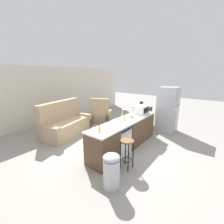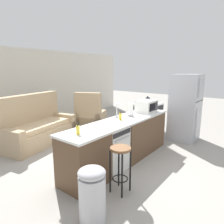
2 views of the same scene
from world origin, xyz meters
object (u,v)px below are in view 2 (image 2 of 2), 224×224
Objects in this scene: refrigerator at (185,108)px; couch at (36,128)px; soap_bottle at (120,117)px; dish_soap_bottle at (78,130)px; stove_range at (148,118)px; trash_bin at (92,194)px; kettle at (148,99)px; bar_stool at (120,160)px; armchair at (90,118)px; paper_towel_roll at (131,110)px; microwave at (146,106)px; dishwasher at (109,148)px.

refrigerator is 0.83× the size of couch.
soap_bottle is 1.15m from dish_soap_bottle.
stove_range is 4.02m from trash_bin.
kettle reaches higher than stove_range.
bar_stool is 0.76m from trash_bin.
armchair is at bearing 57.52° from soap_bottle.
armchair is at bearing 115.01° from stove_range.
refrigerator reaches higher than armchair.
soap_bottle is 1.15m from bar_stool.
paper_towel_roll is (-1.78, 0.60, 0.15)m from refrigerator.
trash_bin is at bearing -165.20° from microwave.
kettle is at bearing 37.71° from stove_range.
couch is at bearing 73.56° from dish_soap_bottle.
armchair reaches higher than stove_range.
couch is (0.72, 2.42, -0.58)m from dish_soap_bottle.
paper_towel_roll is at bearing 26.71° from bar_stool.
refrigerator is at bearing -25.00° from microwave.
soap_bottle is 0.08× the size of couch.
refrigerator is (-0.00, -1.10, 0.44)m from stove_range.
dish_soap_bottle reaches higher than stove_range.
soap_bottle is at bearing -122.48° from armchair.
paper_towel_roll is (-1.79, -0.50, 0.59)m from stove_range.
stove_range is 0.51× the size of refrigerator.
refrigerator reaches higher than kettle.
kettle is (0.17, 1.23, 0.09)m from refrigerator.
soap_bottle is 0.24× the size of bar_stool.
armchair is (1.86, -0.17, -0.04)m from couch.
paper_towel_roll is (-0.61, 0.05, -0.00)m from microwave.
kettle is 0.10× the size of couch.
microwave is at bearing -1.11° from soap_bottle.
paper_towel_roll is at bearing 20.27° from trash_bin.
refrigerator is at bearing -11.93° from dishwasher.
paper_towel_roll is 2.62m from couch.
paper_towel_roll is at bearing -162.19° from kettle.
kettle is at bearing 19.07° from trash_bin.
stove_range is at bearing 11.91° from dishwasher.
paper_towel_roll is at bearing 175.07° from microwave.
dish_soap_bottle is at bearing -170.88° from stove_range.
stove_range is 5.11× the size of dish_soap_bottle.
microwave is 2.06m from bar_stool.
kettle is 1.96m from armchair.
kettle is (1.95, 0.63, -0.05)m from paper_towel_roll.
refrigerator reaches higher than dish_soap_bottle.
couch is at bearing 82.13° from bar_stool.
dishwasher is at bearing 51.31° from bar_stool.
paper_towel_roll is at bearing 4.22° from soap_bottle.
refrigerator reaches higher than microwave.
dish_soap_bottle is at bearing 116.01° from bar_stool.
soap_bottle is at bearing -79.68° from couch.
armchair reaches higher than kettle.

